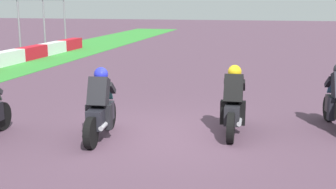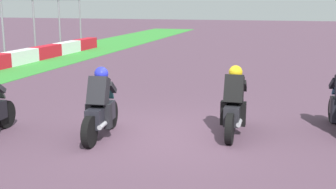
# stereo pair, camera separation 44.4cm
# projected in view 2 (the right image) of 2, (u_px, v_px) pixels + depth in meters

# --- Properties ---
(ground_plane) EXTENTS (120.00, 120.00, 0.00)m
(ground_plane) POSITION_uv_depth(u_px,v_px,m) (166.00, 136.00, 9.53)
(ground_plane) COLOR #543A4C
(rider_lane_b) EXTENTS (2.04, 0.54, 1.51)m
(rider_lane_b) POSITION_uv_depth(u_px,v_px,m) (234.00, 107.00, 9.51)
(rider_lane_b) COLOR black
(rider_lane_b) RESTS_ON ground_plane
(rider_lane_c) EXTENTS (2.04, 0.56, 1.51)m
(rider_lane_c) POSITION_uv_depth(u_px,v_px,m) (101.00, 109.00, 9.32)
(rider_lane_c) COLOR black
(rider_lane_c) RESTS_ON ground_plane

